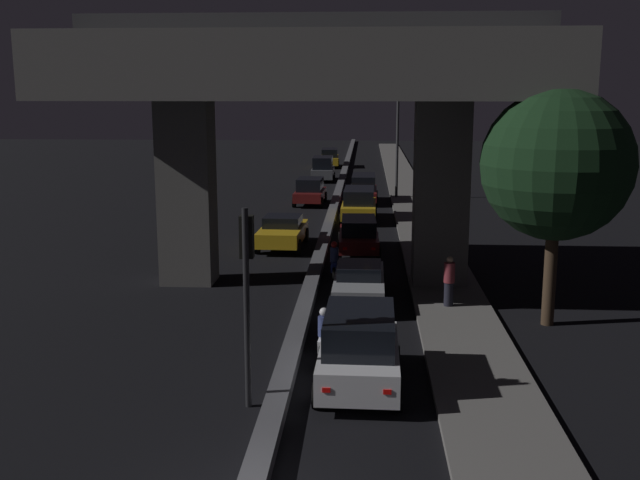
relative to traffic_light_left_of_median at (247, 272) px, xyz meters
The scene contains 18 objects.
median_divider 30.75m from the traffic_light_left_of_median, 88.76° to the left, with size 0.52×126.00×0.33m, color #4C4C51.
sidewalk_right 24.42m from the traffic_light_left_of_median, 76.83° to the left, with size 2.53×126.00×0.16m, color #5B5956.
elevated_overpass 11.92m from the traffic_light_left_of_median, 86.60° to the left, with size 17.04×10.00×9.79m.
traffic_light_left_of_median is the anchor object (origin of this frame).
street_lamp 34.32m from the traffic_light_left_of_median, 82.71° to the left, with size 2.19×0.32×8.24m.
car_white_lead 3.54m from the traffic_light_left_of_median, 26.52° to the left, with size 2.09×4.04×1.86m.
car_silver_second 9.37m from the traffic_light_left_of_median, 74.48° to the left, with size 1.86×4.53×1.37m.
car_dark_red_third 17.17m from the traffic_light_left_of_median, 82.20° to the left, with size 1.94×4.55×1.55m.
car_taxi_yellow_fourth 25.58m from the traffic_light_left_of_median, 84.99° to the left, with size 2.06×4.63×1.78m.
car_dark_red_fifth 32.49m from the traffic_light_left_of_median, 85.67° to the left, with size 1.87×4.68×1.80m.
car_taxi_yellow_lead_oncoming 17.86m from the traffic_light_left_of_median, 93.89° to the left, with size 2.16×4.44×1.47m.
car_dark_red_second_oncoming 31.22m from the traffic_light_left_of_median, 91.75° to the left, with size 2.02×3.99×1.70m.
car_grey_third_oncoming 44.16m from the traffic_light_left_of_median, 91.16° to the left, with size 1.90×4.30×1.96m.
car_taxi_yellow_fourth_oncoming 55.51m from the traffic_light_left_of_median, 90.95° to the left, with size 1.96×4.69×1.77m.
motorcycle_white_filtering_near 4.17m from the traffic_light_left_of_median, 62.26° to the left, with size 0.33×1.96×1.47m.
motorcycle_blue_filtering_mid 12.14m from the traffic_light_left_of_median, 83.08° to the left, with size 0.33×2.01×1.49m.
pedestrian_on_sidewalk 9.81m from the traffic_light_left_of_median, 55.89° to the left, with size 0.36×0.36×1.66m.
roadside_tree_kerbside_near 10.71m from the traffic_light_left_of_median, 38.50° to the left, with size 4.53×4.53×7.21m.
Camera 1 is at (1.97, -11.60, 7.06)m, focal length 42.00 mm.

